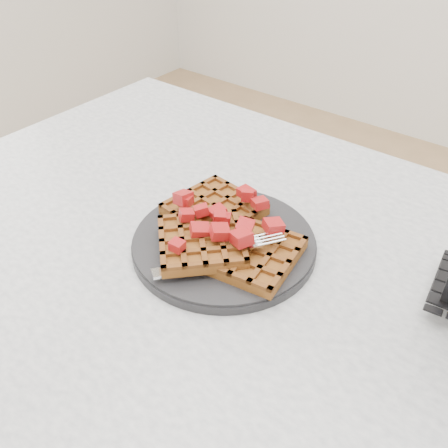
# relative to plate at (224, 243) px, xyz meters

# --- Properties ---
(table) EXTENTS (1.20, 0.80, 0.75)m
(table) POSITION_rel_plate_xyz_m (0.08, -0.02, -0.12)
(table) COLOR silver
(table) RESTS_ON ground
(plate) EXTENTS (0.25, 0.25, 0.02)m
(plate) POSITION_rel_plate_xyz_m (0.00, 0.00, 0.00)
(plate) COLOR black
(plate) RESTS_ON table
(waffles) EXTENTS (0.22, 0.21, 0.03)m
(waffles) POSITION_rel_plate_xyz_m (0.00, -0.00, 0.02)
(waffles) COLOR brown
(waffles) RESTS_ON plate
(strawberry_pile) EXTENTS (0.15, 0.15, 0.02)m
(strawberry_pile) POSITION_rel_plate_xyz_m (0.00, 0.00, 0.05)
(strawberry_pile) COLOR maroon
(strawberry_pile) RESTS_ON waffles
(fork) EXTENTS (0.12, 0.16, 0.02)m
(fork) POSITION_rel_plate_xyz_m (0.04, -0.04, 0.02)
(fork) COLOR silver
(fork) RESTS_ON plate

